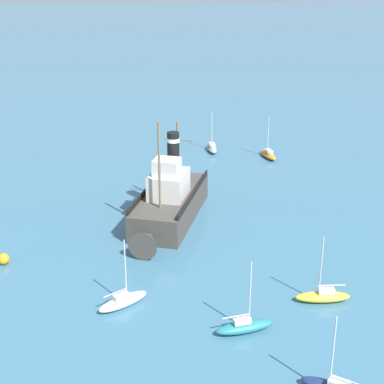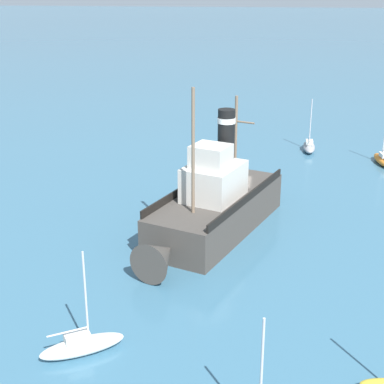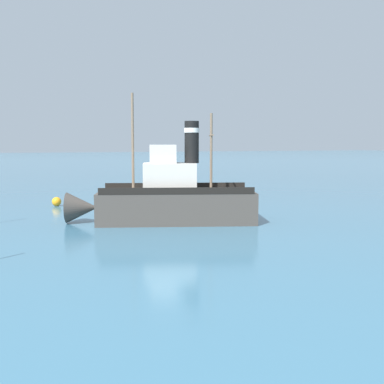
{
  "view_description": "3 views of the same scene",
  "coord_description": "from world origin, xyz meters",
  "px_view_note": "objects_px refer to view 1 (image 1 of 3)",
  "views": [
    {
      "loc": [
        5.26,
        51.96,
        21.86
      ],
      "look_at": [
        -0.92,
        4.77,
        3.2
      ],
      "focal_mm": 55.0,
      "sensor_mm": 36.0,
      "label": 1
    },
    {
      "loc": [
        -2.24,
        38.32,
        15.66
      ],
      "look_at": [
        2.23,
        4.53,
        3.15
      ],
      "focal_mm": 55.0,
      "sensor_mm": 36.0,
      "label": 2
    },
    {
      "loc": [
        -33.44,
        16.84,
        6.1
      ],
      "look_at": [
        1.39,
        1.33,
        2.24
      ],
      "focal_mm": 45.0,
      "sensor_mm": 36.0,
      "label": 3
    }
  ],
  "objects_px": {
    "sailboat_orange": "(268,154)",
    "mooring_buoy": "(4,259)",
    "old_tugboat": "(169,202)",
    "sailboat_yellow": "(323,296)",
    "sailboat_teal": "(244,326)",
    "sailboat_grey": "(212,148)",
    "sailboat_white": "(123,301)"
  },
  "relations": [
    {
      "from": "sailboat_grey",
      "to": "mooring_buoy",
      "type": "bearing_deg",
      "value": 52.35
    },
    {
      "from": "sailboat_teal",
      "to": "sailboat_orange",
      "type": "xyz_separation_m",
      "value": [
        -10.41,
        -34.56,
        0.0
      ]
    },
    {
      "from": "sailboat_grey",
      "to": "sailboat_teal",
      "type": "bearing_deg",
      "value": 83.8
    },
    {
      "from": "sailboat_yellow",
      "to": "sailboat_teal",
      "type": "bearing_deg",
      "value": 24.53
    },
    {
      "from": "sailboat_grey",
      "to": "sailboat_orange",
      "type": "distance_m",
      "value": 7.18
    },
    {
      "from": "old_tugboat",
      "to": "sailboat_teal",
      "type": "height_order",
      "value": "old_tugboat"
    },
    {
      "from": "old_tugboat",
      "to": "sailboat_yellow",
      "type": "xyz_separation_m",
      "value": [
        -9.26,
        14.89,
        -1.4
      ]
    },
    {
      "from": "old_tugboat",
      "to": "sailboat_grey",
      "type": "bearing_deg",
      "value": -109.61
    },
    {
      "from": "sailboat_yellow",
      "to": "mooring_buoy",
      "type": "distance_m",
      "value": 24.23
    },
    {
      "from": "old_tugboat",
      "to": "sailboat_yellow",
      "type": "height_order",
      "value": "old_tugboat"
    },
    {
      "from": "sailboat_grey",
      "to": "sailboat_yellow",
      "type": "height_order",
      "value": "same"
    },
    {
      "from": "sailboat_teal",
      "to": "sailboat_orange",
      "type": "distance_m",
      "value": 36.09
    },
    {
      "from": "old_tugboat",
      "to": "sailboat_yellow",
      "type": "relative_size",
      "value": 2.99
    },
    {
      "from": "sailboat_orange",
      "to": "mooring_buoy",
      "type": "bearing_deg",
      "value": 40.86
    },
    {
      "from": "sailboat_grey",
      "to": "sailboat_teal",
      "type": "height_order",
      "value": "same"
    },
    {
      "from": "sailboat_teal",
      "to": "mooring_buoy",
      "type": "bearing_deg",
      "value": -34.03
    },
    {
      "from": "sailboat_grey",
      "to": "sailboat_white",
      "type": "relative_size",
      "value": 1.0
    },
    {
      "from": "sailboat_yellow",
      "to": "mooring_buoy",
      "type": "height_order",
      "value": "sailboat_yellow"
    },
    {
      "from": "sailboat_grey",
      "to": "mooring_buoy",
      "type": "distance_m",
      "value": 33.92
    },
    {
      "from": "old_tugboat",
      "to": "sailboat_white",
      "type": "xyz_separation_m",
      "value": [
        4.42,
        13.69,
        -1.4
      ]
    },
    {
      "from": "old_tugboat",
      "to": "sailboat_teal",
      "type": "distance_m",
      "value": 18.02
    },
    {
      "from": "sailboat_yellow",
      "to": "mooring_buoy",
      "type": "xyz_separation_m",
      "value": [
        22.73,
        -8.4,
        0.02
      ]
    },
    {
      "from": "sailboat_yellow",
      "to": "mooring_buoy",
      "type": "relative_size",
      "value": 5.5
    },
    {
      "from": "sailboat_yellow",
      "to": "sailboat_orange",
      "type": "relative_size",
      "value": 1.0
    },
    {
      "from": "old_tugboat",
      "to": "sailboat_orange",
      "type": "distance_m",
      "value": 21.67
    },
    {
      "from": "sailboat_orange",
      "to": "sailboat_yellow",
      "type": "bearing_deg",
      "value": 82.35
    },
    {
      "from": "sailboat_grey",
      "to": "sailboat_white",
      "type": "xyz_separation_m",
      "value": [
        11.68,
        34.06,
        0.0
      ]
    },
    {
      "from": "sailboat_orange",
      "to": "mooring_buoy",
      "type": "xyz_separation_m",
      "value": [
        26.99,
        23.35,
        0.02
      ]
    },
    {
      "from": "sailboat_grey",
      "to": "sailboat_white",
      "type": "distance_m",
      "value": 36.01
    },
    {
      "from": "mooring_buoy",
      "to": "sailboat_teal",
      "type": "bearing_deg",
      "value": 145.97
    },
    {
      "from": "sailboat_orange",
      "to": "mooring_buoy",
      "type": "height_order",
      "value": "sailboat_orange"
    },
    {
      "from": "mooring_buoy",
      "to": "sailboat_white",
      "type": "bearing_deg",
      "value": 141.45
    }
  ]
}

